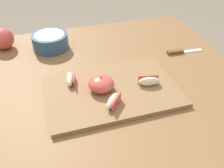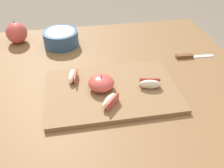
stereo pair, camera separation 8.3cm
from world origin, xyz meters
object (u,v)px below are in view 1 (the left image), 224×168
at_px(cutting_board, 112,91).
at_px(apple_wedge_back, 113,101).
at_px(paring_knife, 178,52).
at_px(apple_wedge_near_knife, 149,81).
at_px(apple_half_skin_up, 101,84).
at_px(whole_apple_pink_lady, 3,39).
at_px(apple_wedge_front, 70,79).
at_px(ceramic_fruit_bowl, 50,41).

distance_m(cutting_board, apple_wedge_back, 0.08).
bearing_deg(paring_knife, apple_wedge_near_knife, -139.21).
xyz_separation_m(apple_half_skin_up, apple_wedge_back, (0.01, -0.09, -0.01)).
bearing_deg(whole_apple_pink_lady, apple_half_skin_up, -53.13).
distance_m(apple_half_skin_up, apple_wedge_front, 0.11).
relative_size(cutting_board, apple_wedge_near_knife, 5.72).
height_order(cutting_board, whole_apple_pink_lady, whole_apple_pink_lady).
xyz_separation_m(apple_half_skin_up, paring_knife, (0.38, 0.17, -0.03)).
height_order(cutting_board, apple_wedge_back, apple_wedge_back).
xyz_separation_m(cutting_board, apple_wedge_back, (-0.02, -0.08, 0.02)).
bearing_deg(whole_apple_pink_lady, apple_wedge_back, -56.94).
height_order(apple_wedge_front, apple_wedge_back, same).
bearing_deg(apple_wedge_near_knife, cutting_board, 172.25).
relative_size(apple_half_skin_up, apple_wedge_front, 1.13).
xyz_separation_m(cutting_board, apple_wedge_near_knife, (0.13, -0.02, 0.02)).
xyz_separation_m(apple_wedge_front, whole_apple_pink_lady, (-0.23, 0.36, 0.01)).
relative_size(apple_wedge_front, whole_apple_pink_lady, 0.76).
bearing_deg(whole_apple_pink_lady, paring_knife, -20.35).
bearing_deg(whole_apple_pink_lady, apple_wedge_near_knife, -43.15).
xyz_separation_m(apple_wedge_front, paring_knife, (0.47, 0.10, -0.03)).
bearing_deg(apple_wedge_near_knife, paring_knife, 40.79).
distance_m(cutting_board, apple_wedge_front, 0.15).
relative_size(cutting_board, paring_knife, 2.72).
height_order(apple_half_skin_up, apple_wedge_near_knife, apple_half_skin_up).
distance_m(cutting_board, apple_half_skin_up, 0.05).
height_order(apple_wedge_back, paring_knife, apple_wedge_back).
bearing_deg(cutting_board, apple_half_skin_up, 168.48).
bearing_deg(apple_wedge_back, paring_knife, 34.41).
bearing_deg(apple_half_skin_up, apple_wedge_back, -80.98).
bearing_deg(apple_wedge_front, whole_apple_pink_lady, 122.25).
bearing_deg(ceramic_fruit_bowl, paring_knife, -21.48).
height_order(apple_half_skin_up, paring_knife, apple_half_skin_up).
height_order(apple_wedge_near_knife, apple_wedge_back, same).
height_order(apple_wedge_near_knife, ceramic_fruit_bowl, ceramic_fruit_bowl).
distance_m(apple_wedge_front, whole_apple_pink_lady, 0.42).
relative_size(apple_wedge_near_knife, apple_wedge_back, 1.07).
xyz_separation_m(apple_wedge_front, apple_wedge_near_knife, (0.25, -0.09, 0.00)).
bearing_deg(whole_apple_pink_lady, ceramic_fruit_bowl, -17.29).
relative_size(cutting_board, apple_half_skin_up, 5.08).
xyz_separation_m(apple_wedge_back, paring_knife, (0.37, 0.25, -0.03)).
bearing_deg(apple_wedge_back, cutting_board, 74.93).
relative_size(apple_wedge_near_knife, paring_knife, 0.47).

